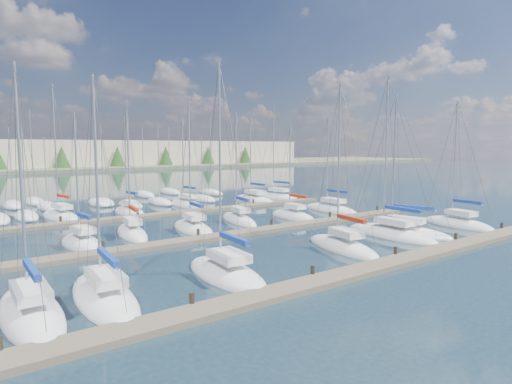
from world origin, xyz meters
TOP-DOWN VIEW (x-y plane):
  - ground at (0.00, 60.00)m, footprint 400.00×400.00m
  - dock_near at (0.00, 2.01)m, footprint 44.00×1.93m
  - dock_mid at (0.00, 16.01)m, footprint 44.00×1.93m
  - dock_far at (0.00, 30.01)m, footprint 44.00×1.93m
  - sailboat_k at (3.39, 21.65)m, footprint 3.70×8.11m
  - sailboat_r at (19.48, 35.10)m, footprint 3.54×9.28m
  - sailboat_f at (11.64, 7.87)m, footprint 4.75×9.57m
  - sailboat_p at (4.43, 35.59)m, footprint 3.01×7.33m
  - sailboat_j at (-2.57, 20.55)m, footprint 3.62×7.85m
  - sailboat_d at (3.07, 6.99)m, footprint 4.13×8.47m
  - sailboat_i at (-8.05, 21.66)m, footprint 3.27×7.86m
  - sailboat_h at (-12.74, 19.93)m, footprint 2.95×6.66m
  - sailboat_q at (14.72, 34.61)m, footprint 3.36×9.00m
  - sailboat_a at (-18.41, 6.54)m, footprint 2.72×8.67m
  - sailboat_l at (9.55, 20.12)m, footprint 2.58×7.08m
  - sailboat_g at (19.63, 6.90)m, footprint 3.72×8.04m
  - sailboat_o at (-3.91, 33.78)m, footprint 2.79×6.41m
  - sailboat_m at (16.72, 21.28)m, footprint 3.29×8.99m
  - sailboat_c at (-7.83, 6.44)m, footprint 3.64×8.31m
  - sailboat_b at (-15.02, 6.68)m, footprint 3.37×8.99m
  - sailboat_n at (-11.06, 35.21)m, footprint 3.61×8.79m
  - sailboat_e at (10.20, 7.85)m, footprint 3.50×9.54m
  - distant_boats at (-4.34, 43.76)m, footprint 36.93×20.75m

SIDE VIEW (x-z plane):
  - ground at x=0.00m, z-range 0.00..0.00m
  - dock_near at x=0.00m, z-range -0.40..0.70m
  - dock_mid at x=0.00m, z-range -0.40..0.70m
  - dock_far at x=0.00m, z-range -0.40..0.70m
  - sailboat_q at x=14.72m, z-range -6.25..6.59m
  - sailboat_b at x=-15.02m, z-range -5.91..6.25m
  - sailboat_m at x=16.72m, z-range -5.97..6.32m
  - sailboat_a at x=-18.41m, z-range -6.01..6.36m
  - sailboat_f at x=11.64m, z-range -6.38..6.73m
  - sailboat_c at x=-7.83m, z-range -6.57..6.93m
  - sailboat_e at x=10.20m, z-range -7.18..7.54m
  - sailboat_l at x=9.55m, z-range -5.28..5.64m
  - sailboat_h at x=-12.74m, z-range -5.45..5.81m
  - sailboat_j at x=-2.57m, z-range -6.24..6.60m
  - sailboat_g at x=19.63m, z-range -6.34..6.70m
  - sailboat_d at x=3.07m, z-range -6.49..6.86m
  - sailboat_r at x=19.48m, z-range -7.16..7.53m
  - sailboat_p at x=4.43m, z-range -5.98..6.36m
  - sailboat_k at x=3.39m, z-range -5.87..6.25m
  - sailboat_n at x=-11.06m, z-range -7.44..7.84m
  - sailboat_i at x=-8.05m, z-range -6.13..6.52m
  - sailboat_o at x=-3.91m, z-range -5.82..6.22m
  - distant_boats at x=-4.34m, z-range -6.36..6.94m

